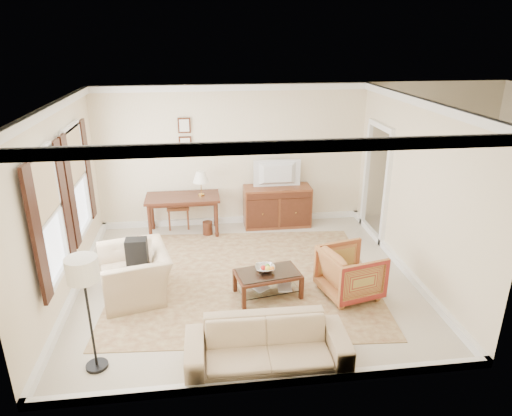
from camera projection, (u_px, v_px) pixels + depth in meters
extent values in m
cube|color=beige|center=(246.00, 280.00, 7.56)|extent=(5.50, 5.00, 0.01)
cube|color=white|center=(245.00, 102.00, 6.52)|extent=(5.50, 5.00, 0.01)
cube|color=#EFE2C3|center=(233.00, 157.00, 9.35)|extent=(5.50, 0.01, 2.90)
cube|color=#EFE2C3|center=(271.00, 278.00, 4.73)|extent=(5.50, 0.01, 2.90)
cube|color=#EFE2C3|center=(60.00, 205.00, 6.72)|extent=(0.01, 5.00, 2.90)
cube|color=#EFE2C3|center=(415.00, 190.00, 7.37)|extent=(0.01, 5.00, 2.90)
cube|color=beige|center=(451.00, 237.00, 9.13)|extent=(3.00, 2.70, 0.01)
cube|color=brown|center=(244.00, 278.00, 7.60)|extent=(4.47, 3.92, 0.01)
cube|color=#452013|center=(183.00, 197.00, 9.05)|extent=(1.46, 0.73, 0.05)
cylinder|color=#452013|center=(150.00, 223.00, 8.85)|extent=(0.07, 0.07, 0.74)
cylinder|color=#452013|center=(217.00, 220.00, 9.00)|extent=(0.07, 0.07, 0.74)
cylinder|color=#452013|center=(152.00, 212.00, 9.38)|extent=(0.07, 0.07, 0.74)
cylinder|color=#452013|center=(215.00, 209.00, 9.53)|extent=(0.07, 0.07, 0.74)
cube|color=brown|center=(277.00, 206.00, 9.55)|extent=(1.38, 0.53, 0.85)
imported|color=black|center=(278.00, 166.00, 9.22)|extent=(0.92, 0.53, 0.12)
cube|color=#452013|center=(268.00, 274.00, 6.98)|extent=(1.06, 0.73, 0.04)
cube|color=silver|center=(268.00, 272.00, 6.97)|extent=(0.99, 0.66, 0.01)
cube|color=silver|center=(268.00, 288.00, 7.06)|extent=(0.96, 0.64, 0.02)
cube|color=#452013|center=(244.00, 298.00, 6.69)|extent=(0.07, 0.07, 0.37)
cube|color=#452013|center=(301.00, 288.00, 6.95)|extent=(0.07, 0.07, 0.37)
cube|color=#452013|center=(235.00, 281.00, 7.14)|extent=(0.07, 0.07, 0.37)
cube|color=#452013|center=(289.00, 273.00, 7.40)|extent=(0.07, 0.07, 0.37)
imported|color=silver|center=(265.00, 268.00, 6.99)|extent=(0.42, 0.42, 0.10)
imported|color=brown|center=(253.00, 289.00, 6.97)|extent=(0.26, 0.17, 0.38)
imported|color=brown|center=(278.00, 287.00, 7.04)|extent=(0.28, 0.06, 0.38)
imported|color=maroon|center=(351.00, 270.00, 6.99)|extent=(0.94, 0.98, 0.85)
imported|color=tan|center=(134.00, 266.00, 6.95)|extent=(1.00, 1.30, 1.00)
cube|color=black|center=(137.00, 250.00, 6.91)|extent=(0.24, 0.33, 0.40)
imported|color=tan|center=(267.00, 339.00, 5.49)|extent=(1.99, 0.61, 0.77)
cylinder|color=black|center=(97.00, 366.00, 5.58)|extent=(0.27, 0.27, 0.04)
cylinder|color=black|center=(90.00, 323.00, 5.36)|extent=(0.03, 0.03, 1.26)
cylinder|color=silver|center=(82.00, 269.00, 5.10)|extent=(0.37, 0.37, 0.28)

